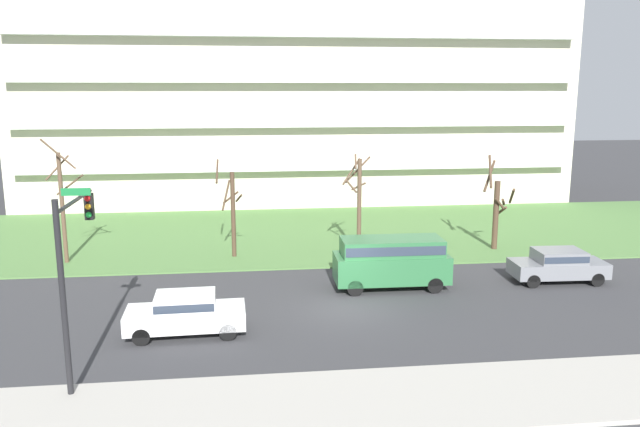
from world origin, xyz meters
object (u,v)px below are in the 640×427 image
van_green_center_left (391,259)px  tree_left (232,210)px  sedan_white_near_left (186,312)px  sedan_gray_center_right (558,264)px  tree_center (358,201)px  traffic_signal_mast (73,254)px  tree_right (497,208)px  tree_far_left (62,202)px

van_green_center_left → tree_left: bearing=-39.7°
sedan_white_near_left → sedan_gray_center_right: (16.98, 4.50, 0.00)m
tree_center → traffic_signal_mast: (-11.35, -13.60, 1.02)m
sedan_gray_center_right → tree_right: bearing=-81.9°
van_green_center_left → tree_center: bearing=-84.3°
tree_left → sedan_white_near_left: 11.01m
tree_right → sedan_white_near_left: size_ratio=1.21×
sedan_white_near_left → tree_left: bearing=80.0°
tree_left → sedan_gray_center_right: size_ratio=1.19×
tree_left → sedan_white_near_left: size_ratio=1.19×
sedan_white_near_left → van_green_center_left: van_green_center_left is taller
tree_far_left → traffic_signal_mast: size_ratio=1.11×
sedan_gray_center_right → traffic_signal_mast: (-19.96, -7.74, 3.19)m
tree_left → sedan_gray_center_right: 16.74m
tree_center → traffic_signal_mast: traffic_signal_mast is taller
tree_far_left → van_green_center_left: size_ratio=1.27×
sedan_gray_center_right → tree_far_left: bearing=-12.0°
tree_far_left → sedan_white_near_left: (7.11, -10.57, -2.41)m
tree_far_left → tree_right: (23.46, 0.06, -0.83)m
van_green_center_left → tree_far_left: bearing=-20.0°
tree_right → sedan_gray_center_right: (0.64, -6.12, -1.58)m
sedan_gray_center_right → traffic_signal_mast: size_ratio=0.74×
tree_right → traffic_signal_mast: 23.83m
tree_right → sedan_white_near_left: 19.56m
tree_left → van_green_center_left: (7.33, -6.25, -1.24)m
tree_center → van_green_center_left: (0.51, -5.86, -1.65)m
tree_center → tree_right: size_ratio=1.04×
sedan_white_near_left → sedan_gray_center_right: bearing=13.1°
tree_left → tree_center: tree_center is taller
tree_right → traffic_signal_mast: (-19.32, -13.86, 1.61)m
tree_far_left → sedan_gray_center_right: size_ratio=1.49×
sedan_gray_center_right → traffic_signal_mast: 21.64m
tree_right → sedan_gray_center_right: tree_right is taller
sedan_white_near_left → van_green_center_left: (8.88, 4.50, 0.52)m
tree_right → van_green_center_left: tree_right is taller
tree_center → tree_right: bearing=1.9°
tree_left → van_green_center_left: size_ratio=1.02×
tree_right → van_green_center_left: bearing=-140.6°
tree_far_left → tree_right: 23.47m
tree_right → tree_center: bearing=-178.1°
sedan_white_near_left → traffic_signal_mast: traffic_signal_mast is taller
van_green_center_left → sedan_gray_center_right: 8.12m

